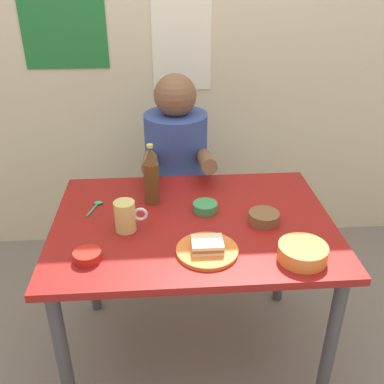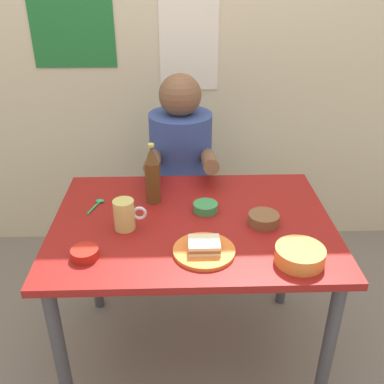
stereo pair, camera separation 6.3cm
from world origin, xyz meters
name	(u,v)px [view 2 (the right image)]	position (x,y,z in m)	size (l,w,h in m)	color
ground_plane	(192,352)	(0.00, 0.00, 0.00)	(6.00, 6.00, 0.00)	slate
wall_back	(186,31)	(0.00, 1.05, 1.30)	(4.40, 0.09, 2.60)	beige
dining_table	(192,240)	(0.00, 0.00, 0.65)	(1.10, 0.80, 0.74)	maroon
stool	(182,220)	(-0.04, 0.63, 0.35)	(0.34, 0.34, 0.45)	#4C4C51
person_seated	(181,153)	(-0.04, 0.62, 0.77)	(0.33, 0.56, 0.72)	#33478C
plate_orange	(204,251)	(0.03, -0.22, 0.75)	(0.22, 0.22, 0.01)	orange
sandwich	(204,245)	(0.03, -0.22, 0.77)	(0.11, 0.09, 0.04)	beige
beer_mug	(125,215)	(-0.26, -0.05, 0.80)	(0.13, 0.08, 0.12)	#D1BC66
beer_bottle	(152,176)	(-0.16, 0.16, 0.86)	(0.06, 0.06, 0.26)	#593819
condiment_bowl_brown	(264,219)	(0.28, -0.03, 0.76)	(0.12, 0.12, 0.04)	brown
soup_bowl_orange	(300,255)	(0.35, -0.28, 0.77)	(0.17, 0.17, 0.05)	orange
dip_bowl_green	(205,207)	(0.06, 0.07, 0.76)	(0.10, 0.10, 0.03)	#388C4C
sambal_bowl_red	(85,253)	(-0.38, -0.23, 0.76)	(0.10, 0.10, 0.03)	#B21E14
spoon	(97,204)	(-0.39, 0.14, 0.75)	(0.06, 0.12, 0.01)	#26A559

